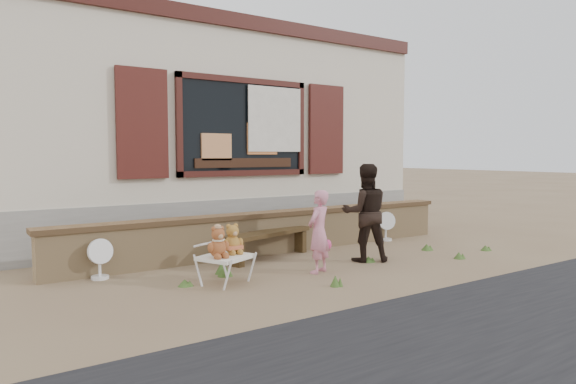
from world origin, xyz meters
TOP-DOWN VIEW (x-y plane):
  - ground at (0.00, 0.00)m, footprint 80.00×80.00m
  - shopfront at (0.00, 4.49)m, footprint 8.04×5.13m
  - brick_wall at (0.00, 1.00)m, footprint 7.10×0.36m
  - bench at (-0.33, 0.65)m, footprint 1.65×0.77m
  - folding_chair at (-1.58, -0.36)m, footprint 0.73×0.70m
  - teddy_bear_left at (-1.70, -0.42)m, footprint 0.36×0.34m
  - teddy_bear_right at (-1.45, -0.31)m, footprint 0.35×0.34m
  - child at (-0.27, -0.53)m, footprint 0.48×0.41m
  - adult at (0.75, -0.32)m, footprint 0.87×0.81m
  - fan_left at (-2.78, 0.75)m, footprint 0.33×0.22m
  - fan_right at (2.30, 0.80)m, footprint 0.34×0.22m
  - grass_tufts at (0.13, -0.38)m, footprint 5.15×1.50m

SIDE VIEW (x-z plane):
  - ground at x=0.00m, z-range 0.00..0.00m
  - grass_tufts at x=0.13m, z-range -0.01..0.13m
  - fan_left at x=-2.78m, z-range 0.00..0.52m
  - fan_right at x=2.30m, z-range 0.00..0.53m
  - bench at x=-0.33m, z-range 0.10..0.51m
  - folding_chair at x=-1.58m, z-range 0.14..0.49m
  - brick_wall at x=0.00m, z-range 0.01..0.67m
  - teddy_bear_right at x=-1.45m, z-range 0.35..0.73m
  - teddy_bear_left at x=-1.70m, z-range 0.35..0.73m
  - child at x=-0.27m, z-range 0.00..1.11m
  - adult at x=0.75m, z-range 0.00..1.44m
  - shopfront at x=0.00m, z-range 0.00..4.00m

